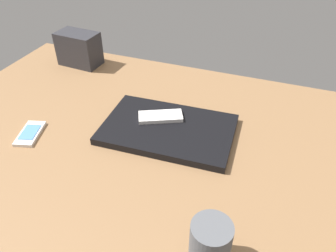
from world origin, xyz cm
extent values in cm
cube|color=olive|center=(0.00, 0.00, 1.50)|extent=(120.00, 80.00, 3.00)
cube|color=black|center=(-4.92, -3.39, 3.94)|extent=(33.90, 22.66, 1.89)
cube|color=silver|center=(-1.83, -6.06, 5.40)|extent=(12.41, 9.36, 1.03)
cube|color=white|center=(-1.83, -6.06, 5.99)|extent=(8.03, 6.50, 0.14)
cube|color=silver|center=(27.59, 9.85, 3.40)|extent=(7.40, 10.75, 0.81)
cube|color=#5993E0|center=(27.59, 9.85, 3.88)|extent=(5.33, 6.88, 0.14)
cube|color=#2D2D33|center=(37.21, -29.25, 8.60)|extent=(14.43, 9.21, 11.20)
cylinder|color=#595B60|center=(-23.71, 27.41, 7.66)|extent=(6.88, 6.88, 9.33)
camera|label=1|loc=(-28.04, 58.68, 55.38)|focal=35.08mm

